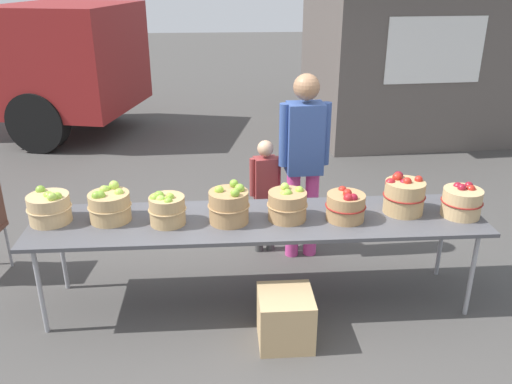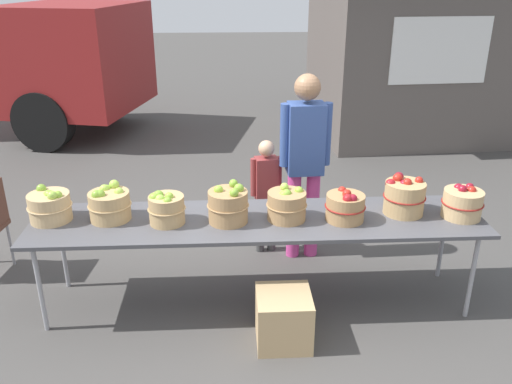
{
  "view_description": "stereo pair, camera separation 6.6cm",
  "coord_description": "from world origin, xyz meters",
  "px_view_note": "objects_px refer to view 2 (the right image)",
  "views": [
    {
      "loc": [
        -0.28,
        -3.71,
        2.55
      ],
      "look_at": [
        0.0,
        0.3,
        0.85
      ],
      "focal_mm": 37.32,
      "sensor_mm": 36.0,
      "label": 1
    },
    {
      "loc": [
        -0.21,
        -3.71,
        2.55
      ],
      "look_at": [
        0.0,
        0.3,
        0.85
      ],
      "focal_mm": 37.32,
      "sensor_mm": 36.0,
      "label": 2
    }
  ],
  "objects_px": {
    "market_table": "(258,223)",
    "apple_basket_red_2": "(462,203)",
    "apple_basket_red_0": "(345,207)",
    "apple_basket_green_1": "(109,204)",
    "produce_crate": "(284,318)",
    "apple_basket_green_2": "(166,208)",
    "child_customer": "(266,188)",
    "vendor_adult": "(305,154)",
    "apple_basket_green_4": "(287,205)",
    "apple_basket_green_0": "(50,206)",
    "apple_basket_green_3": "(228,205)",
    "apple_basket_red_1": "(404,197)"
  },
  "relations": [
    {
      "from": "market_table",
      "to": "apple_basket_red_2",
      "type": "height_order",
      "value": "apple_basket_red_2"
    },
    {
      "from": "apple_basket_red_0",
      "to": "apple_basket_green_1",
      "type": "bearing_deg",
      "value": 176.45
    },
    {
      "from": "produce_crate",
      "to": "apple_basket_green_2",
      "type": "bearing_deg",
      "value": 150.01
    },
    {
      "from": "apple_basket_green_1",
      "to": "child_customer",
      "type": "bearing_deg",
      "value": 32.03
    },
    {
      "from": "vendor_adult",
      "to": "market_table",
      "type": "bearing_deg",
      "value": 55.41
    },
    {
      "from": "vendor_adult",
      "to": "apple_basket_green_4",
      "type": "bearing_deg",
      "value": 69.47
    },
    {
      "from": "apple_basket_green_4",
      "to": "vendor_adult",
      "type": "distance_m",
      "value": 0.81
    },
    {
      "from": "market_table",
      "to": "apple_basket_green_0",
      "type": "relative_size",
      "value": 10.49
    },
    {
      "from": "apple_basket_green_4",
      "to": "apple_basket_red_0",
      "type": "xyz_separation_m",
      "value": [
        0.45,
        -0.04,
        -0.01
      ]
    },
    {
      "from": "apple_basket_green_0",
      "to": "apple_basket_green_4",
      "type": "relative_size",
      "value": 1.06
    },
    {
      "from": "apple_basket_green_3",
      "to": "apple_basket_red_1",
      "type": "height_order",
      "value": "apple_basket_red_1"
    },
    {
      "from": "market_table",
      "to": "apple_basket_green_4",
      "type": "xyz_separation_m",
      "value": [
        0.22,
        -0.01,
        0.15
      ]
    },
    {
      "from": "apple_basket_red_0",
      "to": "vendor_adult",
      "type": "distance_m",
      "value": 0.84
    },
    {
      "from": "apple_basket_green_0",
      "to": "apple_basket_green_2",
      "type": "xyz_separation_m",
      "value": [
        0.89,
        -0.1,
        0.0
      ]
    },
    {
      "from": "apple_basket_green_0",
      "to": "apple_basket_red_1",
      "type": "relative_size",
      "value": 1.0
    },
    {
      "from": "apple_basket_green_2",
      "to": "apple_basket_red_1",
      "type": "relative_size",
      "value": 0.87
    },
    {
      "from": "apple_basket_green_1",
      "to": "apple_basket_red_2",
      "type": "bearing_deg",
      "value": -2.2
    },
    {
      "from": "apple_basket_green_1",
      "to": "market_table",
      "type": "bearing_deg",
      "value": -3.07
    },
    {
      "from": "apple_basket_green_1",
      "to": "apple_basket_red_2",
      "type": "distance_m",
      "value": 2.73
    },
    {
      "from": "apple_basket_green_0",
      "to": "apple_basket_red_0",
      "type": "relative_size",
      "value": 1.06
    },
    {
      "from": "apple_basket_red_0",
      "to": "produce_crate",
      "type": "bearing_deg",
      "value": -137.01
    },
    {
      "from": "child_customer",
      "to": "apple_basket_green_2",
      "type": "bearing_deg",
      "value": 38.58
    },
    {
      "from": "market_table",
      "to": "apple_basket_red_0",
      "type": "distance_m",
      "value": 0.68
    },
    {
      "from": "apple_basket_green_2",
      "to": "market_table",
      "type": "bearing_deg",
      "value": 2.61
    },
    {
      "from": "apple_basket_green_2",
      "to": "apple_basket_red_1",
      "type": "xyz_separation_m",
      "value": [
        1.85,
        0.08,
        0.02
      ]
    },
    {
      "from": "vendor_adult",
      "to": "produce_crate",
      "type": "relative_size",
      "value": 4.4
    },
    {
      "from": "apple_basket_green_1",
      "to": "produce_crate",
      "type": "bearing_deg",
      "value": -24.33
    },
    {
      "from": "market_table",
      "to": "apple_basket_green_3",
      "type": "bearing_deg",
      "value": -172.52
    },
    {
      "from": "apple_basket_green_2",
      "to": "apple_basket_green_4",
      "type": "height_order",
      "value": "apple_basket_green_4"
    },
    {
      "from": "produce_crate",
      "to": "apple_basket_green_1",
      "type": "bearing_deg",
      "value": 155.67
    },
    {
      "from": "apple_basket_green_0",
      "to": "apple_basket_green_2",
      "type": "bearing_deg",
      "value": -6.07
    },
    {
      "from": "apple_basket_red_0",
      "to": "produce_crate",
      "type": "height_order",
      "value": "apple_basket_red_0"
    },
    {
      "from": "apple_basket_green_1",
      "to": "child_customer",
      "type": "xyz_separation_m",
      "value": [
        1.26,
        0.79,
        -0.22
      ]
    },
    {
      "from": "apple_basket_green_1",
      "to": "apple_basket_green_4",
      "type": "height_order",
      "value": "apple_basket_green_1"
    },
    {
      "from": "apple_basket_green_2",
      "to": "apple_basket_green_4",
      "type": "xyz_separation_m",
      "value": [
        0.92,
        0.02,
        -0.0
      ]
    },
    {
      "from": "apple_basket_green_1",
      "to": "apple_basket_red_0",
      "type": "bearing_deg",
      "value": -3.55
    },
    {
      "from": "apple_basket_green_1",
      "to": "apple_basket_red_2",
      "type": "xyz_separation_m",
      "value": [
        2.73,
        -0.1,
        -0.01
      ]
    },
    {
      "from": "apple_basket_green_0",
      "to": "apple_basket_green_3",
      "type": "bearing_deg",
      "value": -3.91
    },
    {
      "from": "apple_basket_green_0",
      "to": "apple_basket_red_1",
      "type": "bearing_deg",
      "value": -0.27
    },
    {
      "from": "apple_basket_green_2",
      "to": "vendor_adult",
      "type": "xyz_separation_m",
      "value": [
        1.16,
        0.78,
        0.15
      ]
    },
    {
      "from": "market_table",
      "to": "apple_basket_red_1",
      "type": "bearing_deg",
      "value": 2.49
    },
    {
      "from": "market_table",
      "to": "apple_basket_red_2",
      "type": "relative_size",
      "value": 10.97
    },
    {
      "from": "market_table",
      "to": "vendor_adult",
      "type": "xyz_separation_m",
      "value": [
        0.46,
        0.75,
        0.3
      ]
    },
    {
      "from": "market_table",
      "to": "apple_basket_green_2",
      "type": "height_order",
      "value": "apple_basket_green_2"
    },
    {
      "from": "apple_basket_green_4",
      "to": "apple_basket_red_0",
      "type": "height_order",
      "value": "apple_basket_green_4"
    },
    {
      "from": "apple_basket_green_3",
      "to": "apple_basket_red_1",
      "type": "relative_size",
      "value": 0.97
    },
    {
      "from": "apple_basket_green_2",
      "to": "child_customer",
      "type": "xyz_separation_m",
      "value": [
        0.82,
        0.88,
        -0.21
      ]
    },
    {
      "from": "apple_basket_green_1",
      "to": "apple_basket_green_2",
      "type": "relative_size",
      "value": 1.15
    },
    {
      "from": "apple_basket_green_4",
      "to": "apple_basket_red_2",
      "type": "bearing_deg",
      "value": -1.26
    },
    {
      "from": "apple_basket_red_2",
      "to": "apple_basket_green_4",
      "type": "bearing_deg",
      "value": 178.74
    }
  ]
}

